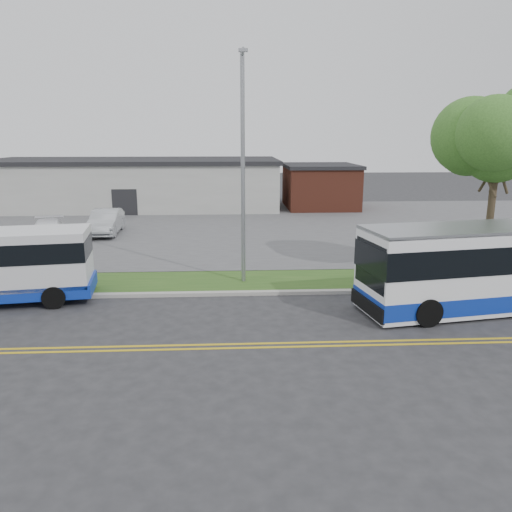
{
  "coord_description": "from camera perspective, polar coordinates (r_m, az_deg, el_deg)",
  "views": [
    {
      "loc": [
        2.43,
        -18.37,
        6.35
      ],
      "look_at": [
        3.47,
        1.25,
        1.6
      ],
      "focal_mm": 35.0,
      "sensor_mm": 36.0,
      "label": 1
    }
  ],
  "objects": [
    {
      "name": "shuttle_bus",
      "position": [
        21.46,
        -26.43,
        -0.89
      ],
      "size": [
        7.63,
        3.41,
        2.83
      ],
      "rotation": [
        0.0,
        0.0,
        0.15
      ],
      "color": "#0E2B9B",
      "rests_on": "ground"
    },
    {
      "name": "lane_line_south",
      "position": [
        15.76,
        -11.84,
        -10.45
      ],
      "size": [
        70.0,
        0.12,
        0.01
      ],
      "primitive_type": "cube",
      "color": "gold",
      "rests_on": "ground"
    },
    {
      "name": "streetlight_near",
      "position": [
        21.14,
        -1.51,
        10.55
      ],
      "size": [
        0.35,
        1.53,
        9.5
      ],
      "color": "gray",
      "rests_on": "verge"
    },
    {
      "name": "curb",
      "position": [
        20.6,
        -9.69,
        -4.34
      ],
      "size": [
        80.0,
        0.3,
        0.15
      ],
      "primitive_type": "cube",
      "color": "#9E9B93",
      "rests_on": "ground"
    },
    {
      "name": "verge",
      "position": [
        22.32,
        -9.17,
        -2.99
      ],
      "size": [
        80.0,
        3.3,
        0.1
      ],
      "primitive_type": "cube",
      "color": "#244918",
      "rests_on": "ground"
    },
    {
      "name": "commercial_building",
      "position": [
        46.33,
        -13.63,
        8.05
      ],
      "size": [
        25.4,
        10.4,
        4.35
      ],
      "color": "#9E9E99",
      "rests_on": "ground"
    },
    {
      "name": "brick_wing",
      "position": [
        45.31,
        7.32,
        7.92
      ],
      "size": [
        6.3,
        7.3,
        3.9
      ],
      "color": "brown",
      "rests_on": "ground"
    },
    {
      "name": "ground",
      "position": [
        19.59,
        -10.04,
        -5.54
      ],
      "size": [
        140.0,
        140.0,
        0.0
      ],
      "primitive_type": "plane",
      "color": "#28282B",
      "rests_on": "ground"
    },
    {
      "name": "lane_line_north",
      "position": [
        16.03,
        -11.68,
        -10.02
      ],
      "size": [
        70.0,
        0.12,
        0.01
      ],
      "primitive_type": "cube",
      "color": "gold",
      "rests_on": "ground"
    },
    {
      "name": "tree_east",
      "position": [
        24.3,
        26.0,
        11.91
      ],
      "size": [
        5.2,
        5.2,
        8.33
      ],
      "color": "#34261C",
      "rests_on": "verge"
    },
    {
      "name": "parked_car_b",
      "position": [
        31.66,
        -22.68,
        2.46
      ],
      "size": [
        3.28,
        5.28,
        1.43
      ],
      "primitive_type": "imported",
      "rotation": [
        0.0,
        0.0,
        0.28
      ],
      "color": "white",
      "rests_on": "parking_lot"
    },
    {
      "name": "parking_lot",
      "position": [
        36.01,
        -6.86,
        3.41
      ],
      "size": [
        80.0,
        25.0,
        0.1
      ],
      "primitive_type": "cube",
      "color": "#4C4C4F",
      "rests_on": "ground"
    },
    {
      "name": "transit_bus",
      "position": [
        20.97,
        26.94,
        -1.0
      ],
      "size": [
        11.69,
        4.44,
        3.17
      ],
      "rotation": [
        0.0,
        0.0,
        0.16
      ],
      "color": "white",
      "rests_on": "ground"
    },
    {
      "name": "parked_car_a",
      "position": [
        33.96,
        -16.78,
        3.77
      ],
      "size": [
        1.91,
        4.92,
        1.6
      ],
      "primitive_type": "imported",
      "rotation": [
        0.0,
        0.0,
        0.05
      ],
      "color": "#B1B4B8",
      "rests_on": "parking_lot"
    }
  ]
}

